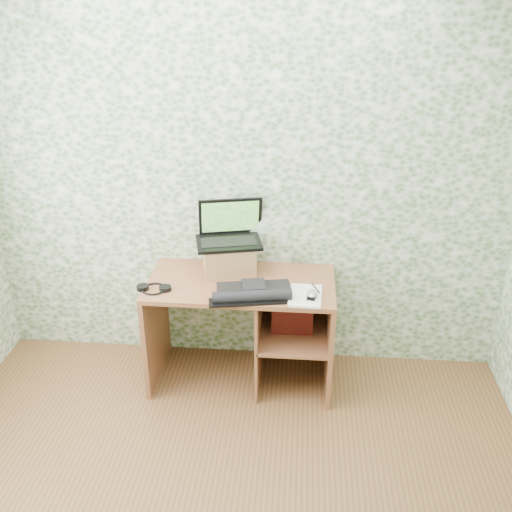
# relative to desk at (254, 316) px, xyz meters

# --- Properties ---
(wall_back) EXTENTS (3.50, 0.00, 3.50)m
(wall_back) POSITION_rel_desk_xyz_m (-0.08, 0.28, 0.82)
(wall_back) COLOR silver
(wall_back) RESTS_ON ground
(desk) EXTENTS (1.20, 0.60, 0.75)m
(desk) POSITION_rel_desk_xyz_m (0.00, 0.00, 0.00)
(desk) COLOR brown
(desk) RESTS_ON floor
(riser) EXTENTS (0.38, 0.34, 0.20)m
(riser) POSITION_rel_desk_xyz_m (-0.17, 0.12, 0.37)
(riser) COLOR #9E6E47
(riser) RESTS_ON desk
(laptop) EXTENTS (0.47, 0.38, 0.28)m
(laptop) POSITION_rel_desk_xyz_m (-0.17, 0.16, 0.53)
(laptop) COLOR black
(laptop) RESTS_ON riser
(keyboard) EXTENTS (0.53, 0.34, 0.07)m
(keyboard) POSITION_rel_desk_xyz_m (0.02, -0.21, 0.29)
(keyboard) COLOR black
(keyboard) RESTS_ON desk
(headphones) EXTENTS (0.22, 0.16, 0.03)m
(headphones) POSITION_rel_desk_xyz_m (-0.61, -0.18, 0.28)
(headphones) COLOR black
(headphones) RESTS_ON desk
(notepad) EXTENTS (0.21, 0.29, 0.01)m
(notepad) POSITION_rel_desk_xyz_m (0.34, -0.19, 0.28)
(notepad) COLOR silver
(notepad) RESTS_ON desk
(mouse) EXTENTS (0.08, 0.11, 0.03)m
(mouse) POSITION_rel_desk_xyz_m (0.37, -0.21, 0.30)
(mouse) COLOR #B3B3B5
(mouse) RESTS_ON notepad
(pen) EXTENTS (0.05, 0.13, 0.01)m
(pen) POSITION_rel_desk_xyz_m (0.40, -0.10, 0.29)
(pen) COLOR black
(pen) RESTS_ON notepad
(red_box) EXTENTS (0.27, 0.09, 0.32)m
(red_box) POSITION_rel_desk_xyz_m (0.26, -0.03, 0.07)
(red_box) COLOR maroon
(red_box) RESTS_ON desk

